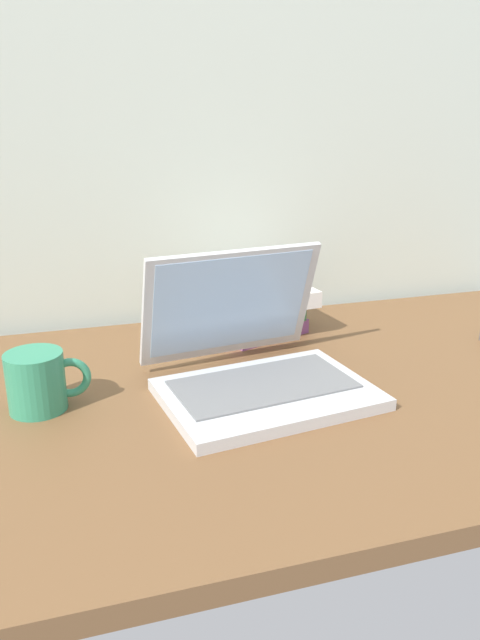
# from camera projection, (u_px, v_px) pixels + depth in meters

# --- Properties ---
(desk) EXTENTS (1.60, 0.76, 0.03)m
(desk) POSITION_uv_depth(u_px,v_px,m) (220.00, 404.00, 0.94)
(desk) COLOR brown
(desk) RESTS_ON ground
(laptop) EXTENTS (0.34, 0.32, 0.21)m
(laptop) POSITION_uv_depth(u_px,v_px,m) (254.00, 361.00, 0.95)
(laptop) COLOR silver
(laptop) RESTS_ON desk
(coffee_mug) EXTENTS (0.12, 0.08, 0.09)m
(coffee_mug) POSITION_uv_depth(u_px,v_px,m) (38.00, 381.00, 0.88)
(coffee_mug) COLOR #338C66
(coffee_mug) RESTS_ON desk
(book_stack) EXTENTS (0.22, 0.18, 0.09)m
(book_stack) POSITION_uv_depth(u_px,v_px,m) (256.00, 309.00, 1.19)
(book_stack) COLOR #8C4C8C
(book_stack) RESTS_ON desk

